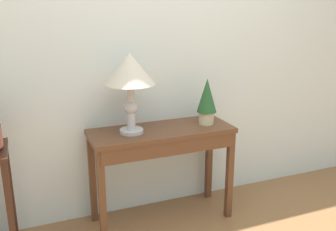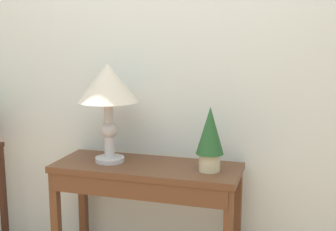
{
  "view_description": "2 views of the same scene",
  "coord_description": "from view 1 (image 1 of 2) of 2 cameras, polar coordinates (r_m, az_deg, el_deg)",
  "views": [
    {
      "loc": [
        -0.94,
        -1.26,
        1.57
      ],
      "look_at": [
        0.03,
        1.15,
        0.81
      ],
      "focal_mm": 40.16,
      "sensor_mm": 36.0,
      "label": 1
    },
    {
      "loc": [
        0.77,
        -1.13,
        1.44
      ],
      "look_at": [
        0.08,
        1.18,
        1.0
      ],
      "focal_mm": 48.17,
      "sensor_mm": 36.0,
      "label": 2
    }
  ],
  "objects": [
    {
      "name": "back_wall_with_art",
      "position": [
        2.84,
        -2.72,
        12.8
      ],
      "size": [
        9.0,
        0.1,
        2.8
      ],
      "color": "silver",
      "rests_on": "ground"
    },
    {
      "name": "console_table",
      "position": [
        2.71,
        -0.83,
        -4.49
      ],
      "size": [
        1.03,
        0.4,
        0.73
      ],
      "color": "#56331E",
      "rests_on": "ground"
    },
    {
      "name": "table_lamp",
      "position": [
        2.52,
        -5.8,
        6.41
      ],
      "size": [
        0.34,
        0.34,
        0.55
      ],
      "color": "#B7B7BC",
      "rests_on": "console_table"
    },
    {
      "name": "potted_plant_on_console",
      "position": [
        2.77,
        5.91,
        2.44
      ],
      "size": [
        0.15,
        0.15,
        0.34
      ],
      "color": "beige",
      "rests_on": "console_table"
    }
  ]
}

